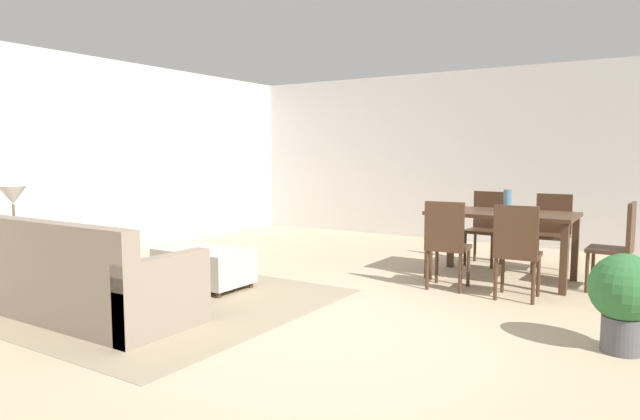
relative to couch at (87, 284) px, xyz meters
name	(u,v)px	position (x,y,z in m)	size (l,w,h in m)	color
ground_plane	(337,328)	(1.94, 0.90, -0.30)	(10.80, 10.80, 0.00)	tan
wall_back	(503,157)	(1.94, 5.90, 1.05)	(9.00, 0.12, 2.70)	beige
wall_left	(57,157)	(-2.56, 1.40, 1.05)	(0.12, 11.00, 2.70)	beige
area_rug	(154,300)	(0.03, 0.69, -0.29)	(3.00, 2.80, 0.01)	gray
couch	(87,284)	(0.00, 0.00, 0.00)	(1.93, 0.87, 0.86)	gray
ottoman_table	(204,265)	(0.06, 1.33, -0.06)	(0.97, 0.59, 0.41)	#B7AD9E
side_table	(16,251)	(-1.27, 0.10, 0.15)	(0.40, 0.40, 0.56)	brown
table_lamp	(13,198)	(-1.27, 0.10, 0.68)	(0.26, 0.26, 0.52)	brown
dining_table	(502,221)	(2.59, 3.38, 0.36)	(1.53, 0.85, 0.76)	#422B1C
dining_chair_near_left	(446,240)	(2.24, 2.59, 0.22)	(0.43, 0.43, 0.92)	#422B1C
dining_chair_near_right	(517,247)	(2.95, 2.55, 0.22)	(0.42, 0.42, 0.92)	#422B1C
dining_chair_far_left	(486,223)	(2.20, 4.17, 0.22)	(0.43, 0.43, 0.92)	#422B1C
dining_chair_far_right	(552,228)	(2.99, 4.16, 0.22)	(0.41, 0.41, 0.92)	#422B1C
dining_chair_head_east	(619,242)	(3.75, 3.40, 0.22)	(0.42, 0.42, 0.92)	#422B1C
vase_centerpiece	(507,201)	(2.65, 3.37, 0.59)	(0.09, 0.09, 0.25)	slate
potted_plant	(624,295)	(3.92, 1.51, 0.12)	(0.48, 0.48, 0.71)	#4C4C51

